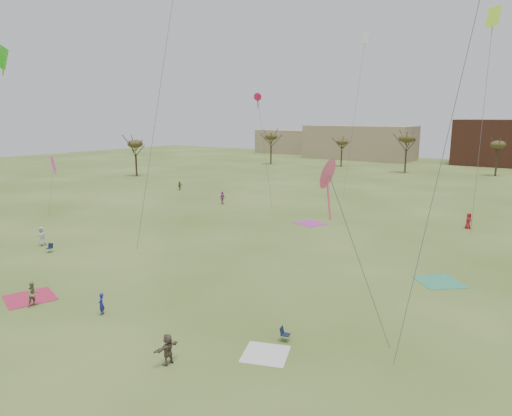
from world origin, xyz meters
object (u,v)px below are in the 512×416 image
Objects in this scene: flyer_near_left at (42,236)px; camp_chair_center at (285,337)px; flyer_near_right at (101,304)px; camp_chair_left at (50,250)px.

flyer_near_left is 2.25× the size of camp_chair_center.
flyer_near_right is 17.41m from camp_chair_left.
camp_chair_left is at bearing -63.06° from flyer_near_left.
flyer_near_right is at bearing -46.06° from camp_chair_left.
flyer_near_right reaches higher than camp_chair_center.
flyer_near_right is 1.75× the size of camp_chair_left.
camp_chair_left and camp_chair_center have the same top height.
flyer_near_right is (19.20, -6.91, -0.22)m from flyer_near_left.
flyer_near_left is 2.25× the size of camp_chair_left.
camp_chair_left is at bearing -146.22° from flyer_near_right.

